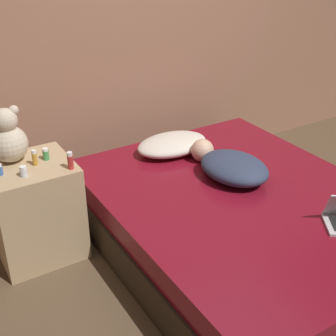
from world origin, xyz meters
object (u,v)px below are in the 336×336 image
object	(u,v)px
bottle_red	(70,161)
bottle_blue	(0,170)
pillow	(172,144)
bottle_amber	(35,158)
teddy_bear	(8,138)
bottle_clear	(23,171)
person_lying	(230,165)
bottle_green	(46,154)

from	to	relation	value
bottle_red	bottle_blue	distance (m)	0.40
pillow	bottle_amber	distance (m)	1.06
teddy_bear	bottle_clear	bearing A→B (deg)	-88.26
person_lying	teddy_bear	size ratio (longest dim) A/B	1.94
bottle_clear	bottle_blue	bearing A→B (deg)	142.17
pillow	teddy_bear	distance (m)	1.18
bottle_clear	bottle_amber	distance (m)	0.14
bottle_clear	bottle_blue	xyz separation A→B (m)	(-0.11, 0.09, 0.00)
pillow	bottle_clear	bearing A→B (deg)	-169.38
bottle_green	bottle_clear	size ratio (longest dim) A/B	1.20
bottle_green	bottle_clear	distance (m)	0.23
bottle_green	bottle_red	xyz separation A→B (m)	(0.09, -0.19, 0.02)
pillow	bottle_green	distance (m)	0.98
person_lying	bottle_blue	bearing A→B (deg)	158.90
bottle_red	bottle_blue	world-z (taller)	bottle_red
person_lying	bottle_red	world-z (taller)	bottle_red
bottle_amber	bottle_blue	distance (m)	0.21
pillow	bottle_clear	distance (m)	1.17
pillow	bottle_green	xyz separation A→B (m)	(-0.96, -0.07, 0.20)
pillow	teddy_bear	size ratio (longest dim) A/B	1.59
bottle_green	bottle_red	world-z (taller)	bottle_red
pillow	bottle_red	world-z (taller)	bottle_red
person_lying	bottle_clear	distance (m)	1.32
bottle_amber	bottle_clear	bearing A→B (deg)	-133.99
bottle_red	pillow	bearing A→B (deg)	16.98
bottle_blue	pillow	bearing A→B (deg)	5.82
bottle_amber	bottle_blue	world-z (taller)	bottle_amber
person_lying	bottle_green	distance (m)	1.19
person_lying	bottle_clear	world-z (taller)	bottle_clear
pillow	bottle_blue	distance (m)	1.27
pillow	bottle_amber	world-z (taller)	bottle_amber
teddy_bear	bottle_clear	xyz separation A→B (m)	(0.01, -0.23, -0.12)
teddy_bear	bottle_red	distance (m)	0.41
teddy_bear	bottle_amber	bearing A→B (deg)	-51.39
bottle_clear	bottle_blue	distance (m)	0.14
teddy_bear	bottle_green	size ratio (longest dim) A/B	4.58
bottle_clear	teddy_bear	bearing A→B (deg)	91.74
bottle_green	bottle_blue	size ratio (longest dim) A/B	1.08
bottle_green	bottle_blue	bearing A→B (deg)	-169.30
bottle_blue	bottle_clear	bearing A→B (deg)	-37.83
teddy_bear	bottle_green	xyz separation A→B (m)	(0.19, -0.09, -0.11)
bottle_green	bottle_blue	xyz separation A→B (m)	(-0.29, -0.05, -0.00)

